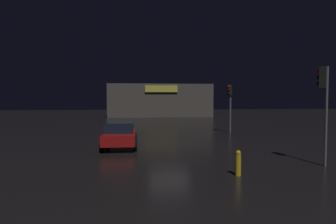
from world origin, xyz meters
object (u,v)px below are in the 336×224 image
object	(u,v)px
store_building	(159,100)
traffic_signal_main	(324,91)
traffic_signal_opposite	(230,99)
car_near	(120,135)
fire_hydrant	(238,163)

from	to	relation	value
store_building	traffic_signal_main	world-z (taller)	store_building
store_building	traffic_signal_main	xyz separation A→B (m)	(4.22, -36.43, 0.59)
traffic_signal_opposite	car_near	size ratio (longest dim) A/B	0.96
store_building	fire_hydrant	xyz separation A→B (m)	(0.02, -37.57, -2.19)
traffic_signal_main	car_near	xyz separation A→B (m)	(-9.05, 5.73, -2.49)
car_near	fire_hydrant	distance (m)	8.42
traffic_signal_main	fire_hydrant	bearing A→B (deg)	-164.77
car_near	fire_hydrant	xyz separation A→B (m)	(4.84, -6.88, -0.29)
store_building	fire_hydrant	distance (m)	37.64
traffic_signal_main	fire_hydrant	size ratio (longest dim) A/B	4.43
traffic_signal_opposite	fire_hydrant	bearing A→B (deg)	-107.25
store_building	traffic_signal_opposite	xyz separation A→B (m)	(4.13, -24.32, 0.24)
traffic_signal_main	fire_hydrant	world-z (taller)	traffic_signal_main
store_building	fire_hydrant	bearing A→B (deg)	-89.97
car_near	traffic_signal_opposite	bearing A→B (deg)	35.44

